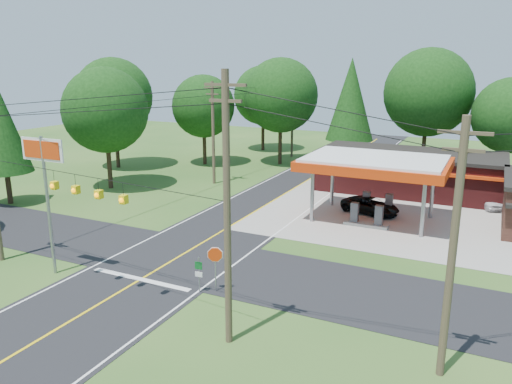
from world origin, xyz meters
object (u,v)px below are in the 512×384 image
at_px(sedan_car, 489,201).
at_px(octagonal_stop_sign, 215,258).
at_px(big_stop_sign, 44,171).
at_px(gas_canopy, 375,165).
at_px(suv_car, 370,206).

relative_size(sedan_car, octagonal_stop_sign, 1.42).
bearing_deg(big_stop_sign, octagonal_stop_sign, 11.87).
bearing_deg(big_stop_sign, sedan_car, 49.22).
xyz_separation_m(gas_canopy, sedan_car, (8.00, 7.49, -3.66)).
relative_size(gas_canopy, sedan_car, 2.98).
bearing_deg(sedan_car, octagonal_stop_sign, -142.18).
relative_size(gas_canopy, big_stop_sign, 1.34).
distance_m(gas_canopy, suv_car, 3.95).
distance_m(gas_canopy, sedan_car, 11.56).
distance_m(gas_canopy, octagonal_stop_sign, 16.81).
bearing_deg(big_stop_sign, gas_canopy, 52.14).
xyz_separation_m(big_stop_sign, octagonal_stop_sign, (9.50, 2.00, -4.12)).
bearing_deg(suv_car, octagonal_stop_sign, -175.63).
height_order(sedan_car, octagonal_stop_sign, octagonal_stop_sign).
bearing_deg(octagonal_stop_sign, suv_car, 77.14).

